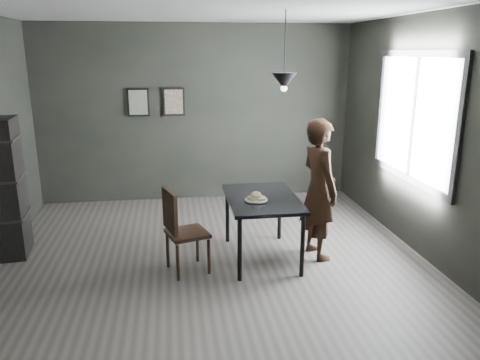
{
  "coord_description": "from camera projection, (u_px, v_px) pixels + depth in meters",
  "views": [
    {
      "loc": [
        -0.4,
        -5.03,
        2.36
      ],
      "look_at": [
        0.35,
        0.05,
        0.95
      ],
      "focal_mm": 35.0,
      "sensor_mm": 36.0,
      "label": 1
    }
  ],
  "objects": [
    {
      "name": "ground",
      "position": [
        211.0,
        260.0,
        5.48
      ],
      "size": [
        5.0,
        5.0,
        0.0
      ],
      "primitive_type": "plane",
      "color": "#3B3633",
      "rests_on": "ground"
    },
    {
      "name": "back_wall",
      "position": [
        196.0,
        114.0,
        7.5
      ],
      "size": [
        5.0,
        0.1,
        2.8
      ],
      "primitive_type": "cube",
      "color": "black",
      "rests_on": "ground"
    },
    {
      "name": "ceiling",
      "position": [
        207.0,
        7.0,
        4.74
      ],
      "size": [
        5.0,
        5.0,
        0.02
      ],
      "color": "silver",
      "rests_on": "ground"
    },
    {
      "name": "window_assembly",
      "position": [
        413.0,
        118.0,
        5.6
      ],
      "size": [
        0.04,
        1.96,
        1.56
      ],
      "color": "white",
      "rests_on": "ground"
    },
    {
      "name": "cafe_table",
      "position": [
        262.0,
        204.0,
        5.39
      ],
      "size": [
        0.8,
        1.2,
        0.75
      ],
      "color": "black",
      "rests_on": "ground"
    },
    {
      "name": "white_plate",
      "position": [
        256.0,
        200.0,
        5.23
      ],
      "size": [
        0.23,
        0.23,
        0.01
      ],
      "primitive_type": "cylinder",
      "color": "silver",
      "rests_on": "cafe_table"
    },
    {
      "name": "donut_pile",
      "position": [
        256.0,
        197.0,
        5.22
      ],
      "size": [
        0.21,
        0.14,
        0.09
      ],
      "rotation": [
        0.0,
        0.0,
        -0.21
      ],
      "color": "beige",
      "rests_on": "white_plate"
    },
    {
      "name": "woman",
      "position": [
        319.0,
        189.0,
        5.41
      ],
      "size": [
        0.52,
        0.67,
        1.65
      ],
      "primitive_type": "imported",
      "rotation": [
        0.0,
        0.0,
        1.79
      ],
      "color": "black",
      "rests_on": "ground"
    },
    {
      "name": "wood_chair",
      "position": [
        180.0,
        226.0,
        5.05
      ],
      "size": [
        0.52,
        0.52,
        0.96
      ],
      "rotation": [
        0.0,
        0.0,
        0.31
      ],
      "color": "black",
      "rests_on": "ground"
    },
    {
      "name": "shelf_unit",
      "position": [
        8.0,
        188.0,
        5.45
      ],
      "size": [
        0.37,
        0.58,
        1.65
      ],
      "primitive_type": "cube",
      "rotation": [
        0.0,
        0.0,
        0.1
      ],
      "color": "black",
      "rests_on": "ground"
    },
    {
      "name": "pendant_lamp",
      "position": [
        284.0,
        81.0,
        5.15
      ],
      "size": [
        0.28,
        0.28,
        0.86
      ],
      "color": "black",
      "rests_on": "ground"
    },
    {
      "name": "framed_print_left",
      "position": [
        138.0,
        102.0,
        7.29
      ],
      "size": [
        0.34,
        0.04,
        0.44
      ],
      "color": "black",
      "rests_on": "ground"
    },
    {
      "name": "framed_print_right",
      "position": [
        174.0,
        102.0,
        7.36
      ],
      "size": [
        0.34,
        0.04,
        0.44
      ],
      "color": "black",
      "rests_on": "ground"
    }
  ]
}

